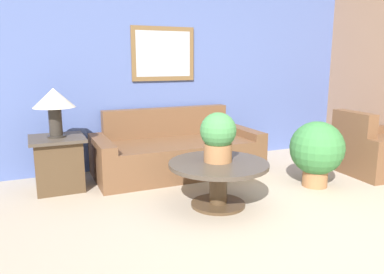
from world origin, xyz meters
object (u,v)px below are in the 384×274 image
Objects in this scene: armchair at (374,152)px; table_lamp at (54,101)px; potted_plant_on_table at (218,136)px; potted_plant_floor at (317,150)px; side_table at (58,163)px; couch_main at (177,152)px; coffee_table at (218,174)px.

table_lamp is (-3.90, 0.94, 0.75)m from armchair.
potted_plant_on_table is 0.64× the size of potted_plant_floor.
couch_main is at bearing 3.03° from side_table.
couch_main is 1.48m from side_table.
coffee_table is (-0.04, -1.27, 0.06)m from couch_main.
couch_main is 3.89× the size of table_lamp.
couch_main is 1.31m from potted_plant_on_table.
side_table is (-1.44, 1.19, -0.02)m from coffee_table.
couch_main is 2.76× the size of potted_plant_floor.
potted_plant_on_table is (-0.03, -1.23, 0.45)m from couch_main.
armchair is at bearing -22.86° from couch_main.
side_table is at bearing 158.20° from potted_plant_floor.
potted_plant_floor is at bearing 101.74° from armchair.
potted_plant_floor is at bearing -42.64° from couch_main.
couch_main is at bearing 137.36° from potted_plant_floor.
couch_main is at bearing 70.58° from armchair.
potted_plant_floor is at bearing -21.80° from table_lamp.
armchair reaches higher than potted_plant_floor.
coffee_table is at bearing -105.17° from potted_plant_on_table.
couch_main is 1.76m from potted_plant_floor.
table_lamp reaches higher than couch_main.
potted_plant_on_table is at bearing 98.21° from armchair.
table_lamp is (-1.44, 1.19, 0.68)m from coffee_table.
potted_plant_floor is at bearing 1.71° from potted_plant_on_table.
table_lamp reaches higher than armchair.
side_table is at bearing -176.97° from couch_main.
table_lamp reaches higher than potted_plant_on_table.
table_lamp reaches higher than potted_plant_floor.
armchair is at bearing 4.77° from potted_plant_on_table.
side_table is at bearing 79.86° from armchair.
potted_plant_floor is (-1.13, -0.17, 0.17)m from armchair.
potted_plant_floor is at bearing -21.80° from side_table.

